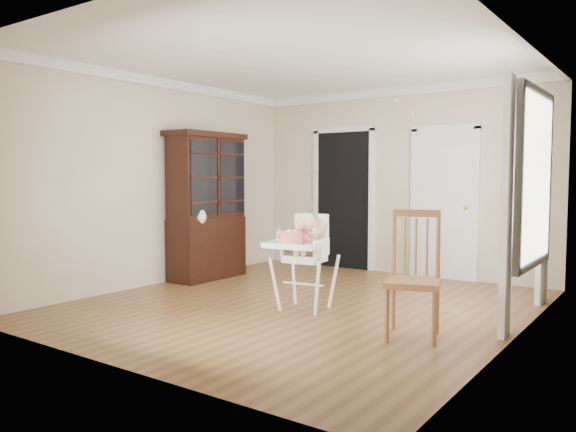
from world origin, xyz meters
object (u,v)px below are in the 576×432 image
Objects in this scene: high_chair at (305,250)px; china_cabinet at (207,206)px; sippy_cup at (280,235)px; cake at (291,238)px; dining_chair at (414,278)px.

china_cabinet is (-2.13, 0.75, 0.37)m from high_chair.
sippy_cup is at bearing -24.79° from china_cabinet.
cake is 1.38m from dining_chair.
china_cabinet reaches higher than sippy_cup.
sippy_cup reaches higher than cake.
dining_chair reaches higher than sippy_cup.
china_cabinet is (-1.89, 0.87, 0.22)m from sippy_cup.
high_chair is 0.31m from sippy_cup.
dining_chair is (1.60, -0.19, -0.28)m from sippy_cup.
dining_chair is at bearing -16.94° from china_cabinet.
sippy_cup is 1.64m from dining_chair.
sippy_cup is 0.09× the size of china_cabinet.
cake is 0.28m from sippy_cup.
china_cabinet is 1.81× the size of dining_chair.
high_chair reaches higher than cake.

